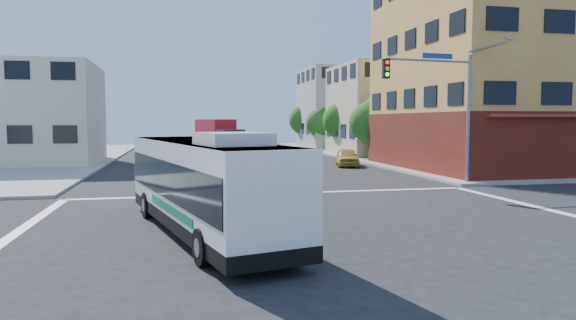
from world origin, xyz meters
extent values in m
plane|color=black|center=(0.00, 0.00, 0.00)|extent=(120.00, 120.00, 0.00)
cube|color=gray|center=(35.00, 35.00, 0.07)|extent=(50.00, 50.00, 0.15)
cube|color=gold|center=(20.00, 18.50, 7.00)|extent=(18.00, 15.00, 14.00)
cube|color=maroon|center=(20.00, 18.50, 2.00)|extent=(18.09, 15.08, 4.00)
cube|color=beige|center=(17.00, 34.00, 4.50)|extent=(12.00, 10.00, 9.00)
cube|color=#979692|center=(17.00, 48.00, 5.00)|extent=(12.00, 10.00, 10.00)
cube|color=beige|center=(-17.00, 30.00, 4.00)|extent=(12.00, 10.00, 8.00)
cylinder|color=slate|center=(10.80, 10.80, 3.50)|extent=(0.18, 0.18, 7.00)
cylinder|color=slate|center=(8.30, 10.55, 6.60)|extent=(5.01, 0.62, 0.12)
cube|color=black|center=(5.80, 10.30, 6.10)|extent=(0.32, 0.30, 1.00)
sphere|color=#FF0C0C|center=(5.80, 10.13, 6.40)|extent=(0.20, 0.20, 0.20)
sphere|color=yellow|center=(5.80, 10.13, 6.10)|extent=(0.20, 0.20, 0.20)
sphere|color=#19FF33|center=(5.80, 10.13, 5.80)|extent=(0.20, 0.20, 0.20)
cube|color=navy|center=(8.80, 10.60, 6.85)|extent=(1.80, 0.22, 0.28)
cube|color=gray|center=(13.30, 11.05, 8.00)|extent=(0.50, 0.22, 0.14)
cylinder|color=#382514|center=(11.80, 28.00, 0.96)|extent=(0.28, 0.28, 1.92)
sphere|color=#1C5117|center=(11.80, 28.00, 3.37)|extent=(3.60, 3.60, 3.60)
sphere|color=#1C5117|center=(12.20, 27.70, 4.27)|extent=(2.52, 2.52, 2.52)
cylinder|color=#382514|center=(11.80, 36.00, 1.00)|extent=(0.28, 0.28, 1.99)
sphere|color=#1C5117|center=(11.80, 36.00, 3.51)|extent=(3.80, 3.80, 3.80)
sphere|color=#1C5117|center=(12.20, 35.70, 4.46)|extent=(2.66, 2.66, 2.66)
cylinder|color=#382514|center=(11.80, 44.00, 0.94)|extent=(0.28, 0.28, 1.89)
sphere|color=#1C5117|center=(11.80, 44.00, 3.25)|extent=(3.40, 3.40, 3.40)
sphere|color=#1C5117|center=(12.20, 43.70, 4.10)|extent=(2.38, 2.38, 2.38)
cylinder|color=#382514|center=(11.80, 52.00, 1.01)|extent=(0.28, 0.28, 2.03)
sphere|color=#1C5117|center=(11.80, 52.00, 3.63)|extent=(4.00, 4.00, 4.00)
sphere|color=#1C5117|center=(12.20, 51.70, 4.63)|extent=(2.80, 2.80, 2.80)
cube|color=black|center=(-3.84, 1.37, 0.49)|extent=(4.79, 10.90, 0.40)
cube|color=silver|center=(-3.84, 1.37, 1.58)|extent=(4.77, 10.88, 2.53)
cube|color=black|center=(-3.84, 1.37, 1.73)|extent=(4.74, 10.58, 1.11)
cube|color=black|center=(-5.12, 6.48, 1.64)|extent=(2.03, 0.56, 1.20)
cube|color=#E5590C|center=(-5.13, 6.51, 2.53)|extent=(1.66, 0.45, 0.25)
cube|color=silver|center=(-3.84, 1.37, 2.79)|extent=(4.68, 10.66, 0.11)
cube|color=silver|center=(-3.20, -1.21, 3.00)|extent=(2.01, 2.28, 0.32)
cube|color=#026D38|center=(-4.84, 0.66, 0.93)|extent=(1.20, 4.74, 0.25)
cube|color=#026D38|center=(-2.63, 1.21, 0.93)|extent=(1.20, 4.74, 0.25)
cylinder|color=black|center=(-5.70, 4.42, 0.46)|extent=(0.48, 0.96, 0.92)
cylinder|color=#99999E|center=(-5.82, 4.39, 0.46)|extent=(0.15, 0.46, 0.46)
cylinder|color=black|center=(-3.64, 4.93, 0.46)|extent=(0.48, 0.96, 0.92)
cylinder|color=#99999E|center=(-3.52, 4.96, 0.46)|extent=(0.15, 0.46, 0.46)
cylinder|color=black|center=(-4.05, -2.19, 0.46)|extent=(0.48, 0.96, 0.92)
cylinder|color=#99999E|center=(-4.17, -2.22, 0.46)|extent=(0.15, 0.46, 0.46)
cylinder|color=black|center=(-1.99, -1.68, 0.46)|extent=(0.48, 0.96, 0.92)
cylinder|color=#99999E|center=(-1.87, -1.65, 0.46)|extent=(0.15, 0.46, 0.46)
cube|color=#27272D|center=(0.56, 37.46, 1.31)|extent=(2.91, 2.85, 2.62)
cube|color=black|center=(0.87, 36.56, 1.71)|extent=(2.02, 0.77, 1.01)
cube|color=#A71323|center=(-0.69, 41.08, 2.11)|extent=(4.13, 6.12, 3.02)
cube|color=black|center=(-0.30, 39.94, 0.55)|extent=(4.73, 8.33, 0.30)
cylinder|color=black|center=(-0.50, 37.31, 0.50)|extent=(0.60, 1.04, 1.01)
cylinder|color=black|center=(1.49, 38.00, 0.50)|extent=(0.60, 1.04, 1.01)
cylinder|color=black|center=(-1.46, 40.07, 0.50)|extent=(0.60, 1.04, 1.01)
cylinder|color=black|center=(0.54, 40.76, 0.50)|extent=(0.60, 1.04, 1.01)
cylinder|color=black|center=(-2.28, 42.44, 0.50)|extent=(0.60, 1.04, 1.01)
cylinder|color=black|center=(-0.29, 43.13, 0.50)|extent=(0.60, 1.04, 1.01)
imported|color=gold|center=(8.06, 23.01, 0.69)|extent=(2.55, 4.34, 1.39)
camera|label=1|loc=(-4.56, -14.34, 3.46)|focal=32.00mm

